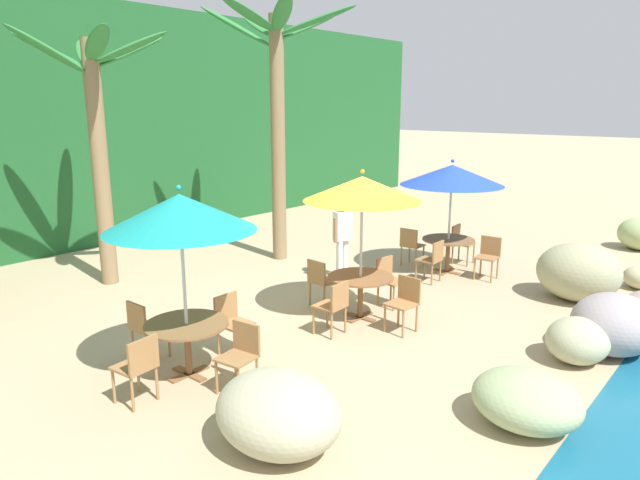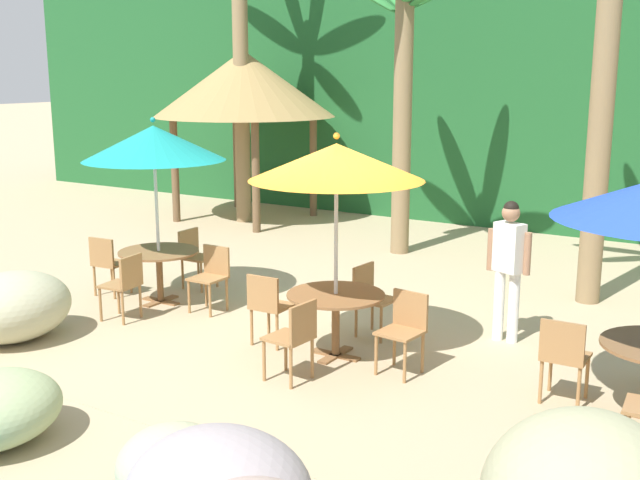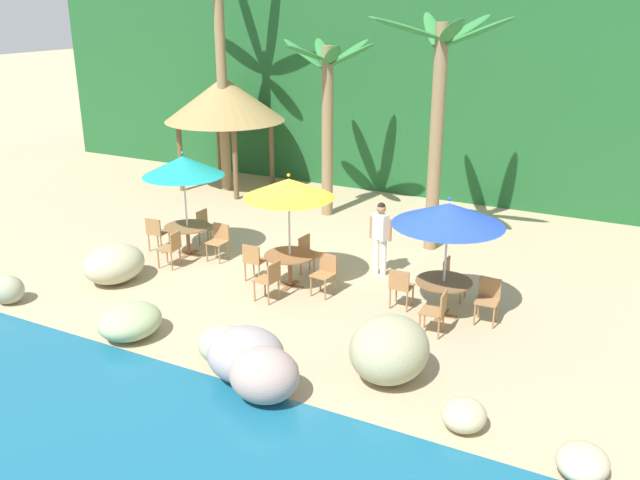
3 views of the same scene
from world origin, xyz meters
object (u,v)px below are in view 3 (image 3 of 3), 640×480
at_px(chair_orange_left, 254,259).
at_px(chair_blue_left, 400,286).
at_px(chair_teal_seaward, 219,239).
at_px(umbrella_teal, 183,166).
at_px(chair_blue_right, 437,310).
at_px(chair_teal_left, 156,232).
at_px(chair_blue_inland, 451,276).
at_px(waiter_in_white, 381,233).
at_px(dining_table_blue, 444,287).
at_px(palm_tree_second, 328,98).
at_px(chair_teal_inland, 206,224).
at_px(chair_orange_inland, 308,252).
at_px(palm_tree_third, 438,92).
at_px(chair_orange_seaward, 325,271).
at_px(dining_table_teal, 188,231).
at_px(chair_orange_right, 270,278).
at_px(palm_tree_nearest, 221,34).
at_px(dining_table_orange, 290,260).
at_px(umbrella_blue, 448,214).
at_px(palapa_hut, 224,99).
at_px(chair_teal_right, 172,247).
at_px(umbrella_orange, 289,188).
at_px(chair_blue_seaward, 488,297).

height_order(chair_orange_left, chair_blue_left, same).
bearing_deg(chair_teal_seaward, chair_orange_left, -26.81).
xyz_separation_m(umbrella_teal, chair_blue_right, (6.67, -1.21, -1.70)).
relative_size(chair_teal_left, chair_blue_left, 1.00).
xyz_separation_m(chair_blue_inland, waiter_in_white, (-1.81, 0.52, 0.47)).
height_order(dining_table_blue, chair_blue_right, chair_blue_right).
distance_m(umbrella_teal, chair_blue_left, 5.94).
bearing_deg(palm_tree_second, chair_teal_inland, -113.31).
height_order(chair_orange_inland, waiter_in_white, waiter_in_white).
distance_m(dining_table_blue, chair_blue_inland, 0.86).
bearing_deg(dining_table_blue, palm_tree_third, 112.83).
bearing_deg(umbrella_teal, chair_orange_inland, 6.11).
height_order(chair_orange_seaward, chair_blue_inland, same).
bearing_deg(waiter_in_white, dining_table_teal, -167.79).
xyz_separation_m(chair_teal_inland, chair_blue_left, (5.77, -1.33, 0.00)).
distance_m(chair_orange_right, palm_tree_nearest, 9.94).
bearing_deg(dining_table_orange, chair_orange_right, -88.65).
xyz_separation_m(chair_teal_left, umbrella_blue, (7.36, -0.20, 1.58)).
bearing_deg(chair_orange_left, palm_tree_nearest, 129.28).
bearing_deg(chair_orange_right, palm_tree_nearest, 130.59).
bearing_deg(dining_table_blue, palapa_hut, 147.10).
xyz_separation_m(chair_teal_seaward, chair_teal_inland, (-0.95, 0.75, 0.00)).
height_order(umbrella_teal, chair_teal_inland, umbrella_teal).
bearing_deg(chair_teal_right, palm_tree_third, 39.67).
bearing_deg(chair_teal_seaward, chair_orange_right, -32.41).
xyz_separation_m(chair_orange_inland, palm_tree_second, (-1.66, 4.17, 2.81)).
bearing_deg(palm_tree_second, umbrella_blue, -44.01).
relative_size(chair_teal_seaward, umbrella_orange, 0.34).
distance_m(chair_orange_inland, chair_blue_inland, 3.28).
bearing_deg(umbrella_teal, chair_teal_left, -168.84).
bearing_deg(chair_blue_left, chair_blue_right, -36.02).
bearing_deg(chair_blue_right, chair_orange_left, 172.53).
xyz_separation_m(dining_table_orange, chair_blue_seaward, (4.21, 0.29, -0.10)).
xyz_separation_m(chair_blue_seaward, palm_tree_third, (-2.34, 3.40, 3.33)).
bearing_deg(chair_teal_right, chair_blue_left, 3.71).
bearing_deg(umbrella_orange, palm_tree_third, 63.09).
relative_size(dining_table_orange, chair_blue_inland, 1.26).
distance_m(chair_teal_left, umbrella_orange, 4.35).
height_order(chair_blue_seaward, palapa_hut, palapa_hut).
relative_size(chair_teal_right, chair_orange_left, 1.00).
bearing_deg(umbrella_blue, chair_orange_seaward, -176.48).
bearing_deg(umbrella_blue, chair_blue_seaward, 9.47).
height_order(chair_teal_right, waiter_in_white, waiter_in_white).
relative_size(dining_table_orange, waiter_in_white, 0.65).
bearing_deg(chair_orange_inland, umbrella_orange, -88.83).
distance_m(chair_teal_right, umbrella_blue, 6.54).
xyz_separation_m(palm_tree_nearest, waiter_in_white, (7.24, -4.41, -3.89)).
relative_size(chair_orange_right, chair_blue_inland, 1.00).
bearing_deg(chair_teal_left, umbrella_blue, -1.57).
bearing_deg(chair_orange_right, chair_blue_left, 19.71).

